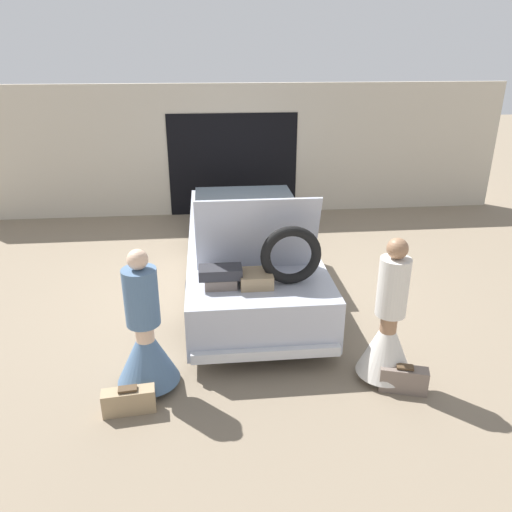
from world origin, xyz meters
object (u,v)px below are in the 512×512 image
object	(u,v)px
car	(247,246)
person_right	(388,331)
person_left	(146,341)
suitcase_beside_right_person	(403,379)
suitcase_beside_left_person	(129,401)

from	to	relation	value
car	person_right	size ratio (longest dim) A/B	2.99
person_left	person_right	xyz separation A→B (m)	(2.63, -0.13, 0.03)
person_left	suitcase_beside_right_person	world-z (taller)	person_left
person_right	suitcase_beside_right_person	size ratio (longest dim) A/B	3.18
car	suitcase_beside_left_person	size ratio (longest dim) A/B	9.24
car	suitcase_beside_right_person	bearing A→B (deg)	-63.99
person_left	suitcase_beside_left_person	bearing A→B (deg)	-18.24
car	person_left	xyz separation A→B (m)	(-1.32, -2.59, -0.02)
car	person_right	world-z (taller)	car
suitcase_beside_right_person	car	bearing A→B (deg)	116.01
car	person_left	distance (m)	2.90
person_left	person_right	distance (m)	2.63
person_left	suitcase_beside_left_person	distance (m)	0.63
person_right	suitcase_beside_left_person	bearing A→B (deg)	106.92
person_right	person_left	bearing A→B (deg)	98.07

